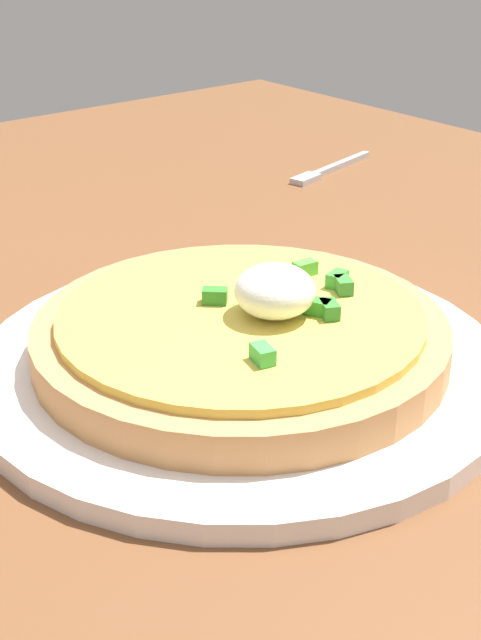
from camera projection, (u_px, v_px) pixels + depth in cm
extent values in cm
cube|color=brown|center=(295.00, 312.00, 57.65)|extent=(104.18, 82.13, 3.05)
cylinder|color=white|center=(240.00, 364.00, 47.13)|extent=(27.61, 27.61, 1.13)
cylinder|color=tan|center=(240.00, 338.00, 46.45)|extent=(21.36, 21.36, 1.95)
cylinder|color=#E0C24D|center=(240.00, 317.00, 45.92)|extent=(18.78, 18.78, 0.48)
ellipsoid|color=white|center=(275.00, 291.00, 45.01)|extent=(4.10, 4.10, 2.63)
cube|color=green|center=(269.00, 274.00, 49.28)|extent=(1.46, 1.16, 0.80)
cube|color=#31842B|center=(215.00, 296.00, 46.66)|extent=(1.46, 1.48, 0.80)
cube|color=green|center=(263.00, 354.00, 40.95)|extent=(1.44, 1.09, 0.80)
cube|color=green|center=(317.00, 307.00, 45.48)|extent=(1.50, 1.27, 0.80)
cube|color=#368135|center=(343.00, 285.00, 47.88)|extent=(1.51, 1.32, 0.80)
cube|color=#55BC3F|center=(305.00, 268.00, 50.00)|extent=(0.93, 1.35, 0.80)
cube|color=green|center=(337.00, 279.00, 48.61)|extent=(1.15, 1.46, 0.80)
cube|color=#358331|center=(330.00, 309.00, 45.19)|extent=(1.51, 1.30, 0.80)
cube|color=#B7B7BC|center=(342.00, 164.00, 81.16)|extent=(2.44, 8.49, 0.50)
cube|color=#B7B7BC|center=(306.00, 179.00, 77.17)|extent=(1.97, 3.04, 0.50)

